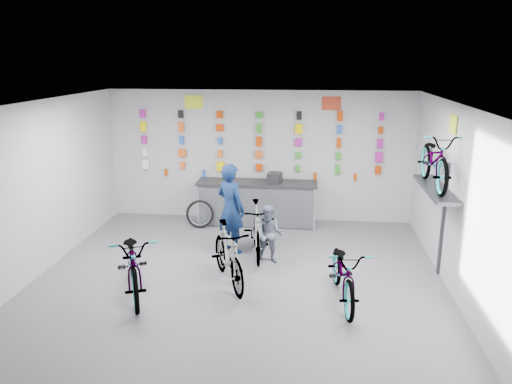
# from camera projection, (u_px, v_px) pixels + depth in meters

# --- Properties ---
(floor) EXTENTS (8.00, 8.00, 0.00)m
(floor) POSITION_uv_depth(u_px,v_px,m) (233.00, 294.00, 8.06)
(floor) COLOR #535358
(floor) RESTS_ON ground
(ceiling) EXTENTS (8.00, 8.00, 0.00)m
(ceiling) POSITION_uv_depth(u_px,v_px,m) (231.00, 107.00, 7.28)
(ceiling) COLOR white
(ceiling) RESTS_ON wall_back
(wall_back) EXTENTS (7.00, 0.00, 7.00)m
(wall_back) POSITION_uv_depth(u_px,v_px,m) (259.00, 156.00, 11.51)
(wall_back) COLOR silver
(wall_back) RESTS_ON floor
(wall_front) EXTENTS (7.00, 0.00, 7.00)m
(wall_front) POSITION_uv_depth(u_px,v_px,m) (151.00, 355.00, 3.83)
(wall_front) COLOR silver
(wall_front) RESTS_ON floor
(wall_left) EXTENTS (0.00, 8.00, 8.00)m
(wall_left) POSITION_uv_depth(u_px,v_px,m) (18.00, 199.00, 8.04)
(wall_left) COLOR silver
(wall_left) RESTS_ON floor
(wall_right) EXTENTS (0.00, 8.00, 8.00)m
(wall_right) POSITION_uv_depth(u_px,v_px,m) (468.00, 213.00, 7.30)
(wall_right) COLOR silver
(wall_right) RESTS_ON floor
(counter) EXTENTS (2.70, 0.66, 1.00)m
(counter) POSITION_uv_depth(u_px,v_px,m) (257.00, 204.00, 11.33)
(counter) COLOR black
(counter) RESTS_ON floor
(merch_wall) EXTENTS (5.56, 0.08, 1.56)m
(merch_wall) POSITION_uv_depth(u_px,v_px,m) (257.00, 144.00, 11.37)
(merch_wall) COLOR white
(merch_wall) RESTS_ON wall_back
(wall_bracket) EXTENTS (0.39, 1.90, 2.00)m
(wall_bracket) POSITION_uv_depth(u_px,v_px,m) (437.00, 194.00, 8.48)
(wall_bracket) COLOR #333338
(wall_bracket) RESTS_ON wall_right
(sign_left) EXTENTS (0.42, 0.02, 0.30)m
(sign_left) POSITION_uv_depth(u_px,v_px,m) (194.00, 102.00, 11.33)
(sign_left) COLOR #DFF127
(sign_left) RESTS_ON wall_back
(sign_right) EXTENTS (0.42, 0.02, 0.30)m
(sign_right) POSITION_uv_depth(u_px,v_px,m) (331.00, 103.00, 11.00)
(sign_right) COLOR #B63B20
(sign_right) RESTS_ON wall_back
(sign_side) EXTENTS (0.02, 0.40, 0.30)m
(sign_side) POSITION_uv_depth(u_px,v_px,m) (453.00, 124.00, 8.15)
(sign_side) COLOR #DFF127
(sign_side) RESTS_ON wall_right
(bike_left) EXTENTS (1.44, 2.16, 1.07)m
(bike_left) POSITION_uv_depth(u_px,v_px,m) (134.00, 262.00, 7.98)
(bike_left) COLOR gray
(bike_left) RESTS_ON floor
(bike_center) EXTENTS (1.17, 1.78, 1.04)m
(bike_center) POSITION_uv_depth(u_px,v_px,m) (228.00, 255.00, 8.30)
(bike_center) COLOR gray
(bike_center) RESTS_ON floor
(bike_right) EXTENTS (0.83, 1.90, 0.97)m
(bike_right) POSITION_uv_depth(u_px,v_px,m) (344.00, 272.00, 7.73)
(bike_right) COLOR gray
(bike_right) RESTS_ON floor
(bike_service) EXTENTS (0.76, 1.79, 1.04)m
(bike_service) POSITION_uv_depth(u_px,v_px,m) (256.00, 230.00, 9.52)
(bike_service) COLOR gray
(bike_service) RESTS_ON floor
(bike_wall) EXTENTS (0.63, 1.80, 0.95)m
(bike_wall) POSITION_uv_depth(u_px,v_px,m) (435.00, 160.00, 8.33)
(bike_wall) COLOR gray
(bike_wall) RESTS_ON wall_bracket
(clerk) EXTENTS (0.77, 0.71, 1.76)m
(clerk) POSITION_uv_depth(u_px,v_px,m) (231.00, 208.00, 9.64)
(clerk) COLOR #0E2149
(clerk) RESTS_ON floor
(customer) EXTENTS (0.58, 0.47, 1.10)m
(customer) POSITION_uv_depth(u_px,v_px,m) (269.00, 234.00, 9.18)
(customer) COLOR slate
(customer) RESTS_ON floor
(spare_wheel) EXTENTS (0.64, 0.21, 0.63)m
(spare_wheel) POSITION_uv_depth(u_px,v_px,m) (200.00, 214.00, 11.15)
(spare_wheel) COLOR black
(spare_wheel) RESTS_ON floor
(register) EXTENTS (0.34, 0.35, 0.22)m
(register) POSITION_uv_depth(u_px,v_px,m) (275.00, 177.00, 11.13)
(register) COLOR black
(register) RESTS_ON counter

